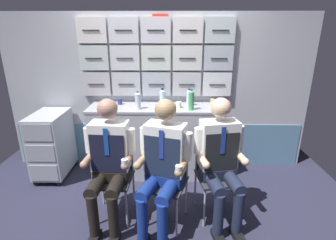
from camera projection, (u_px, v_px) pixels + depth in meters
The scene contains 18 objects.
ground at pixel (153, 227), 2.69m from camera, with size 4.80×4.80×0.04m, color #26273A.
galley_bulkhead at pixel (158, 91), 3.61m from camera, with size 4.20×0.14×2.15m.
galley_counter at pixel (156, 140), 3.55m from camera, with size 1.75×0.53×0.97m.
service_trolley at pixel (52, 143), 3.48m from camera, with size 0.40×0.65×0.89m.
folding_chair_left at pixel (114, 168), 2.76m from camera, with size 0.42×0.43×0.86m.
crew_member_left at pixel (109, 158), 2.54m from camera, with size 0.51×0.64×1.31m.
folding_chair_right at pixel (168, 172), 2.67m from camera, with size 0.50×0.50×0.86m.
crew_member_right at pixel (163, 161), 2.47m from camera, with size 0.55×0.71×1.32m.
folding_chair_by_counter at pixel (214, 166), 2.79m from camera, with size 0.46×0.47×0.86m.
crew_member_by_counter at pixel (221, 156), 2.58m from camera, with size 0.52×0.67×1.31m.
water_bottle_blue_cap at pixel (189, 98), 3.40m from camera, with size 0.07×0.07×0.23m.
water_bottle_clear at pixel (163, 98), 3.40m from camera, with size 0.07×0.07×0.23m.
water_bottle_tall at pixel (191, 100), 3.21m from camera, with size 0.07×0.07×0.27m.
water_bottle_short at pixel (138, 100), 3.25m from camera, with size 0.07×0.07×0.24m.
paper_cup_tan at pixel (213, 101), 3.54m from camera, with size 0.06×0.06×0.06m.
coffee_cup_spare at pixel (120, 101), 3.48m from camera, with size 0.06×0.06×0.08m.
espresso_cup_small at pixel (179, 105), 3.33m from camera, with size 0.06×0.06×0.08m.
snack_banana at pixel (106, 105), 3.38m from camera, with size 0.17×0.10×0.04m.
Camera 1 is at (0.19, -2.18, 1.91)m, focal length 27.69 mm.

